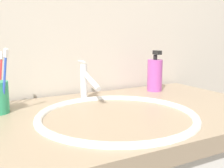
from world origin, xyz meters
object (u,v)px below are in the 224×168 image
object	(u,v)px
toothbrush_blue	(5,77)
soap_dispenser	(155,75)
toothbrush_red	(0,77)
faucet	(86,81)

from	to	relation	value
toothbrush_blue	soap_dispenser	bearing A→B (deg)	7.69
toothbrush_red	toothbrush_blue	bearing A→B (deg)	-86.98
toothbrush_red	soap_dispenser	xyz separation A→B (m)	(0.60, 0.01, -0.04)
toothbrush_blue	soap_dispenser	xyz separation A→B (m)	(0.59, 0.08, -0.04)
toothbrush_red	toothbrush_blue	size ratio (longest dim) A/B	0.93
faucet	toothbrush_blue	size ratio (longest dim) A/B	0.87
faucet	toothbrush_red	size ratio (longest dim) A/B	0.94
toothbrush_blue	soap_dispenser	world-z (taller)	toothbrush_blue
faucet	toothbrush_red	xyz separation A→B (m)	(-0.28, 0.01, 0.03)
soap_dispenser	toothbrush_blue	bearing A→B (deg)	-172.31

